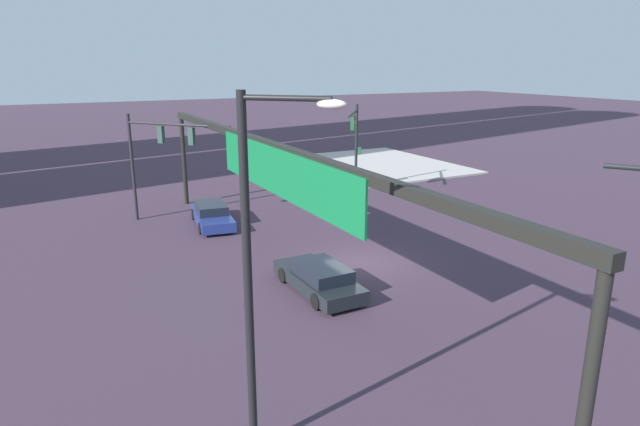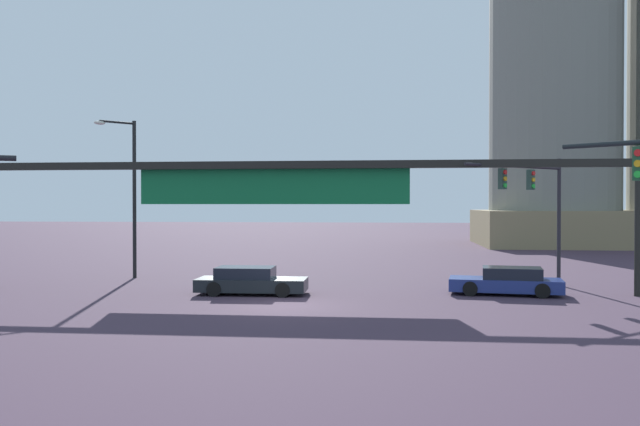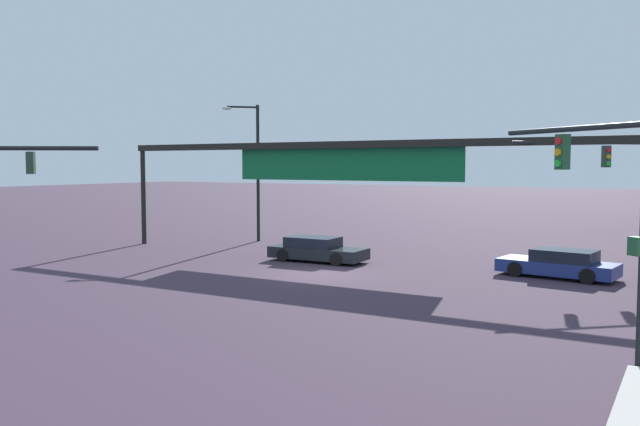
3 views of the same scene
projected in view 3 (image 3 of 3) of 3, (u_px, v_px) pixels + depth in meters
name	position (u px, v px, depth m)	size (l,w,h in m)	color
ground_plane	(320.00, 274.00, 28.93)	(236.60, 236.60, 0.00)	#3E2D3D
traffic_signal_opposite_side	(609.00, 194.00, 16.28)	(4.03, 3.38, 6.16)	black
traffic_signal_cross_street	(611.00, 172.00, 28.85)	(5.15, 4.47, 6.21)	black
streetlamp_curved_arm	(254.00, 163.00, 40.95)	(1.75, 1.78, 8.48)	black
overhead_sign_gantry	(358.00, 158.00, 32.47)	(29.98, 0.43, 5.95)	black
sedan_car_approaching	(559.00, 264.00, 27.90)	(5.01, 2.47, 1.21)	navy
sedan_car_waiting_far	(317.00, 250.00, 32.60)	(4.85, 2.02, 1.21)	black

